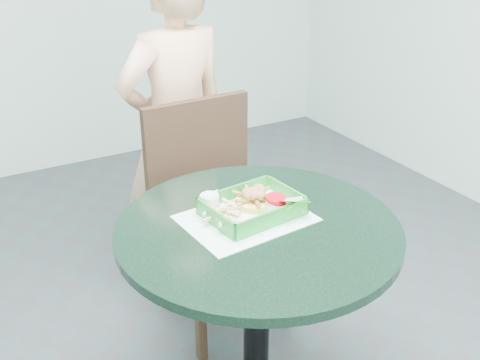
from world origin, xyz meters
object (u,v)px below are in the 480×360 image
cafe_table (257,277)px  dining_chair (211,199)px  food_basket (252,215)px  crab_sandwich (255,202)px  sauce_ramekin (211,202)px  diner_person (177,132)px

cafe_table → dining_chair: 0.64m
food_basket → crab_sandwich: bearing=43.2°
food_basket → crab_sandwich: (0.02, 0.02, 0.03)m
food_basket → sauce_ramekin: bearing=139.6°
dining_chair → crab_sandwich: dining_chair is taller
diner_person → food_basket: 0.85m
cafe_table → sauce_ramekin: sauce_ramekin is taller
cafe_table → dining_chair: size_ratio=0.92×
diner_person → crab_sandwich: diner_person is taller
diner_person → sauce_ramekin: diner_person is taller
diner_person → sauce_ramekin: size_ratio=25.46×
food_basket → diner_person: bearing=82.5°
crab_sandwich → sauce_ramekin: size_ratio=2.04×
crab_sandwich → sauce_ramekin: crab_sandwich is taller
cafe_table → crab_sandwich: crab_sandwich is taller
dining_chair → sauce_ramekin: size_ratio=15.94×
diner_person → cafe_table: bearing=72.4°
cafe_table → food_basket: food_basket is taller
cafe_table → diner_person: size_ratio=0.58×
food_basket → crab_sandwich: size_ratio=2.35×
crab_sandwich → dining_chair: bearing=78.5°
diner_person → food_basket: bearing=72.9°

